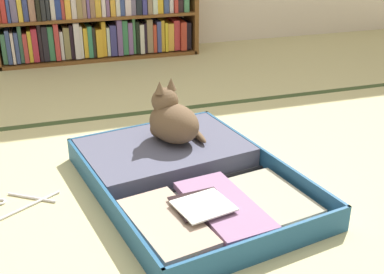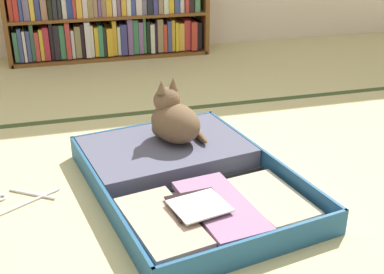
# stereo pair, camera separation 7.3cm
# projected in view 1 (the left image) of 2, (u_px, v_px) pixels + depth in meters

# --- Properties ---
(ground_plane) EXTENTS (10.00, 10.00, 0.00)m
(ground_plane) POSITION_uv_depth(u_px,v_px,m) (201.00, 219.00, 1.76)
(ground_plane) COLOR #CBC38A
(tatami_border) EXTENTS (4.80, 0.05, 0.00)m
(tatami_border) POSITION_uv_depth(u_px,v_px,m) (137.00, 113.00, 2.66)
(tatami_border) COLOR #394C27
(tatami_border) RESTS_ON ground_plane
(open_suitcase) EXTENTS (0.85, 1.08, 0.10)m
(open_suitcase) POSITION_uv_depth(u_px,v_px,m) (181.00, 174.00, 1.97)
(open_suitcase) COLOR #20527D
(open_suitcase) RESTS_ON ground_plane
(black_cat) EXTENTS (0.26, 0.30, 0.26)m
(black_cat) POSITION_uv_depth(u_px,v_px,m) (172.00, 120.00, 2.09)
(black_cat) COLOR brown
(black_cat) RESTS_ON open_suitcase
(clothes_hanger) EXTENTS (0.32, 0.26, 0.01)m
(clothes_hanger) POSITION_uv_depth(u_px,v_px,m) (10.00, 208.00, 1.81)
(clothes_hanger) COLOR silver
(clothes_hanger) RESTS_ON ground_plane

